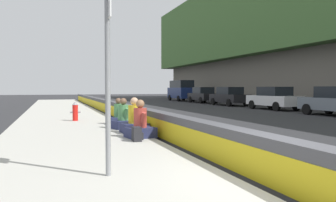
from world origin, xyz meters
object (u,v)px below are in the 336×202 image
at_px(route_sign_post, 108,52).
at_px(parked_car_fourth, 274,98).
at_px(seated_person_foreground, 140,126).
at_px(parked_car_midline, 229,96).
at_px(parked_car_far, 203,95).
at_px(backpack, 137,134).
at_px(seated_person_middle, 134,122).
at_px(seated_person_rear, 123,119).
at_px(seated_person_far, 118,116).
at_px(fire_hydrant, 75,111).
at_px(parked_car_farther, 181,90).

xyz_separation_m(route_sign_post, parked_car_fourth, (14.93, -14.75, -1.35)).
relative_size(route_sign_post, seated_person_foreground, 3.18).
bearing_deg(seated_person_foreground, parked_car_midline, -37.13).
xyz_separation_m(parked_car_midline, parked_car_far, (5.78, -0.08, 0.00)).
relative_size(backpack, parked_car_fourth, 0.09).
bearing_deg(seated_person_middle, seated_person_rear, 4.80).
bearing_deg(route_sign_post, seated_person_far, -12.20).
bearing_deg(route_sign_post, seated_person_middle, -18.40).
height_order(seated_person_middle, seated_person_far, seated_person_middle).
relative_size(seated_person_far, parked_car_far, 0.24).
bearing_deg(parked_car_fourth, seated_person_middle, 127.07).
distance_m(seated_person_foreground, parked_car_fourth, 17.13).
relative_size(route_sign_post, seated_person_rear, 3.24).
xyz_separation_m(parked_car_fourth, parked_car_midline, (6.17, 0.18, 0.00)).
distance_m(route_sign_post, seated_person_foreground, 4.61).
relative_size(seated_person_far, parked_car_fourth, 0.24).
height_order(parked_car_fourth, parked_car_far, same).
bearing_deg(backpack, route_sign_post, 158.16).
relative_size(route_sign_post, seated_person_middle, 3.08).
distance_m(fire_hydrant, seated_person_far, 2.58).
bearing_deg(parked_car_farther, backpack, 155.93).
bearing_deg(parked_car_farther, seated_person_middle, 155.20).
bearing_deg(seated_person_middle, fire_hydrant, 18.30).
xyz_separation_m(route_sign_post, backpack, (3.33, -1.33, -1.88)).
xyz_separation_m(seated_person_rear, parked_car_fourth, (8.62, -13.17, 0.38)).
distance_m(parked_car_far, parked_car_farther, 5.89).
bearing_deg(seated_person_far, fire_hydrant, 37.39).
height_order(seated_person_foreground, seated_person_rear, seated_person_foreground).
bearing_deg(parked_car_fourth, backpack, 130.85).
relative_size(fire_hydrant, seated_person_foreground, 0.78).
bearing_deg(seated_person_foreground, parked_car_farther, -24.12).
bearing_deg(seated_person_rear, seated_person_foreground, -179.54).
height_order(route_sign_post, parked_car_farther, route_sign_post).
bearing_deg(backpack, seated_person_rear, -4.67).
xyz_separation_m(seated_person_foreground, parked_car_fourth, (10.96, -13.16, 0.37)).
bearing_deg(seated_person_foreground, route_sign_post, 158.10).
distance_m(route_sign_post, seated_person_rear, 6.73).
height_order(route_sign_post, fire_hydrant, route_sign_post).
bearing_deg(fire_hydrant, parked_car_farther, -32.06).
bearing_deg(backpack, seated_person_middle, -11.42).
relative_size(seated_person_middle, parked_car_farther, 0.23).
relative_size(route_sign_post, seated_person_far, 3.36).
bearing_deg(parked_car_midline, seated_person_far, 135.99).
xyz_separation_m(fire_hydrant, parked_car_fourth, (5.12, -14.64, 0.27)).
distance_m(parked_car_midline, parked_car_farther, 11.65).
bearing_deg(parked_car_fourth, parked_car_far, 0.49).
bearing_deg(backpack, fire_hydrant, 10.68).
relative_size(seated_person_rear, parked_car_farther, 0.22).
xyz_separation_m(seated_person_foreground, parked_car_midline, (17.14, -12.97, 0.37)).
bearing_deg(seated_person_rear, seated_person_far, -3.97).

